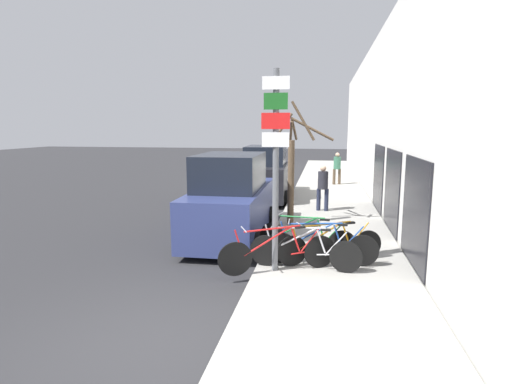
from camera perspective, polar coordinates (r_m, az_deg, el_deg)
name	(u,v)px	position (r m, az deg, el deg)	size (l,w,h in m)	color
ground_plane	(265,201)	(16.43, 1.34, -1.31)	(80.00, 80.00, 0.00)	#28282B
sidewalk_curb	(329,190)	(19.01, 10.36, 0.22)	(3.20, 32.00, 0.15)	#9E9B93
building_facade	(371,122)	(18.81, 16.05, 9.56)	(0.23, 32.00, 6.50)	silver
signpost	(276,163)	(7.79, 2.82, 4.11)	(0.55, 0.14, 3.96)	#595B60
bicycle_0	(279,252)	(8.05, 3.26, -8.62)	(2.25, 1.05, 0.94)	black
bicycle_1	(305,251)	(8.25, 6.97, -8.35)	(2.29, 0.44, 0.90)	black
bicycle_2	(321,246)	(8.56, 9.29, -7.68)	(2.38, 0.44, 0.93)	black
bicycle_3	(331,245)	(8.72, 10.63, -7.47)	(2.21, 1.01, 0.90)	black
bicycle_4	(307,238)	(9.20, 7.25, -6.51)	(2.22, 0.75, 0.90)	black
parked_car_0	(232,201)	(10.81, -3.52, -1.27)	(2.04, 4.61, 2.32)	navy
parked_car_1	(266,175)	(16.65, 1.46, 2.42)	(2.07, 4.42, 2.25)	black
pedestrian_near	(323,185)	(13.92, 9.53, 1.04)	(0.41, 0.35, 1.57)	#1E2338
pedestrian_far	(337,166)	(20.49, 11.51, 3.65)	(0.41, 0.36, 1.60)	#4C3D2D
street_tree	(293,168)	(11.81, 5.28, 3.46)	(1.78, 1.26, 3.61)	brown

